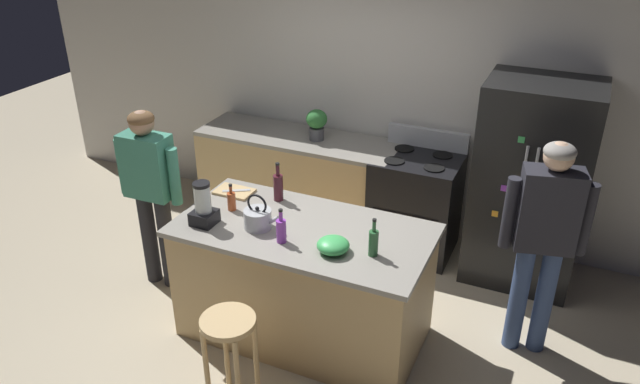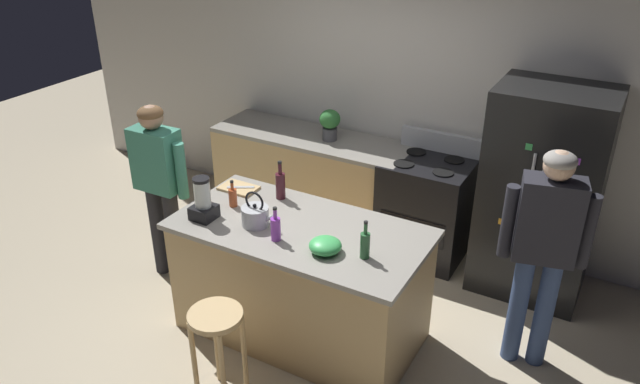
{
  "view_description": "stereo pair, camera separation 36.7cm",
  "coord_description": "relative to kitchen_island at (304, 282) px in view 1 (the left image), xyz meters",
  "views": [
    {
      "loc": [
        1.67,
        -3.4,
        3.21
      ],
      "look_at": [
        0.0,
        0.3,
        1.1
      ],
      "focal_mm": 34.37,
      "sensor_mm": 36.0,
      "label": 1
    },
    {
      "loc": [
        2.0,
        -3.24,
        3.21
      ],
      "look_at": [
        0.0,
        0.3,
        1.1
      ],
      "focal_mm": 34.37,
      "sensor_mm": 36.0,
      "label": 2
    }
  ],
  "objects": [
    {
      "name": "tea_kettle",
      "position": [
        -0.3,
        -0.12,
        0.55
      ],
      "size": [
        0.28,
        0.2,
        0.27
      ],
      "color": "#B7BABF",
      "rests_on": "kitchen_island"
    },
    {
      "name": "bar_stool",
      "position": [
        -0.12,
        -0.86,
        0.07
      ],
      "size": [
        0.36,
        0.36,
        0.71
      ],
      "color": "tan",
      "rests_on": "ground_plane"
    },
    {
      "name": "back_wall",
      "position": [
        0.0,
        1.95,
        0.87
      ],
      "size": [
        8.0,
        0.1,
        2.7
      ],
      "primitive_type": "cube",
      "color": "silver",
      "rests_on": "ground_plane"
    },
    {
      "name": "bottle_wine",
      "position": [
        -0.36,
        0.31,
        0.59
      ],
      "size": [
        0.08,
        0.08,
        0.32
      ],
      "color": "#471923",
      "rests_on": "kitchen_island"
    },
    {
      "name": "person_by_island_left",
      "position": [
        -1.43,
        0.1,
        0.49
      ],
      "size": [
        0.59,
        0.23,
        1.59
      ],
      "color": "#26262B",
      "rests_on": "ground_plane"
    },
    {
      "name": "kitchen_island",
      "position": [
        0.0,
        0.0,
        0.0
      ],
      "size": [
        1.86,
        0.96,
        0.95
      ],
      "color": "tan",
      "rests_on": "ground_plane"
    },
    {
      "name": "mixing_bowl",
      "position": [
        0.32,
        -0.2,
        0.52
      ],
      "size": [
        0.22,
        0.22,
        0.1
      ],
      "primitive_type": "ellipsoid",
      "color": "#3FB259",
      "rests_on": "kitchen_island"
    },
    {
      "name": "cutting_board",
      "position": [
        -0.74,
        0.27,
        0.48
      ],
      "size": [
        0.3,
        0.2,
        0.02
      ],
      "primitive_type": "cube",
      "color": "tan",
      "rests_on": "kitchen_island"
    },
    {
      "name": "person_by_sink_right",
      "position": [
        1.59,
        0.54,
        0.55
      ],
      "size": [
        0.59,
        0.31,
        1.68
      ],
      "color": "#384C7A",
      "rests_on": "ground_plane"
    },
    {
      "name": "bottle_cooking_sauce",
      "position": [
        -0.61,
        0.02,
        0.55
      ],
      "size": [
        0.06,
        0.06,
        0.22
      ],
      "color": "#B24C26",
      "rests_on": "kitchen_island"
    },
    {
      "name": "refrigerator",
      "position": [
        1.39,
        1.5,
        0.42
      ],
      "size": [
        0.9,
        0.73,
        1.79
      ],
      "color": "black",
      "rests_on": "ground_plane"
    },
    {
      "name": "bottle_soda",
      "position": [
        -0.05,
        -0.23,
        0.57
      ],
      "size": [
        0.07,
        0.07,
        0.26
      ],
      "color": "purple",
      "rests_on": "kitchen_island"
    },
    {
      "name": "bottle_olive_oil",
      "position": [
        0.58,
        -0.12,
        0.57
      ],
      "size": [
        0.07,
        0.07,
        0.28
      ],
      "color": "#2D6638",
      "rests_on": "kitchen_island"
    },
    {
      "name": "ground_plane",
      "position": [
        0.0,
        0.0,
        -0.48
      ],
      "size": [
        14.0,
        14.0,
        0.0
      ],
      "primitive_type": "plane",
      "color": "beige"
    },
    {
      "name": "stove_range",
      "position": [
        0.42,
        1.52,
        0.01
      ],
      "size": [
        0.76,
        0.65,
        1.13
      ],
      "color": "black",
      "rests_on": "ground_plane"
    },
    {
      "name": "blender_appliance",
      "position": [
        -0.68,
        -0.23,
        0.61
      ],
      "size": [
        0.17,
        0.17,
        0.33
      ],
      "color": "black",
      "rests_on": "kitchen_island"
    },
    {
      "name": "back_counter_run",
      "position": [
        -0.8,
        1.55,
        -0.0
      ],
      "size": [
        2.0,
        0.64,
        0.95
      ],
      "color": "tan",
      "rests_on": "ground_plane"
    },
    {
      "name": "chef_knife",
      "position": [
        -0.72,
        0.27,
        0.5
      ],
      "size": [
        0.21,
        0.14,
        0.01
      ],
      "primitive_type": "cube",
      "rotation": [
        0.0,
        0.0,
        0.52
      ],
      "color": "#B7BABF",
      "rests_on": "cutting_board"
    },
    {
      "name": "potted_plant",
      "position": [
        -0.6,
        1.55,
        0.65
      ],
      "size": [
        0.2,
        0.2,
        0.3
      ],
      "color": "#4C4C51",
      "rests_on": "back_counter_run"
    }
  ]
}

